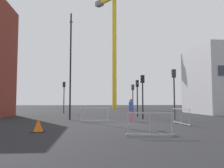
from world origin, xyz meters
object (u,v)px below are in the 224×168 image
(traffic_light_verge, at_px, (64,92))
(traffic_light_island, at_px, (143,89))
(streetlamp_tall, at_px, (71,58))
(traffic_light_crosswalk, at_px, (174,86))
(pedestrian_walking, at_px, (131,108))
(traffic_cone_striped, at_px, (38,126))
(traffic_light_corner, at_px, (137,92))
(construction_crane, at_px, (115,33))
(traffic_light_far, at_px, (133,94))

(traffic_light_verge, height_order, traffic_light_island, traffic_light_verge)
(traffic_light_verge, xyz_separation_m, traffic_light_island, (8.14, -10.85, -0.13))
(streetlamp_tall, xyz_separation_m, traffic_light_crosswalk, (8.81, -1.55, -2.56))
(traffic_light_crosswalk, bearing_deg, pedestrian_walking, -168.59)
(traffic_cone_striped, bearing_deg, traffic_light_crosswalk, 35.09)
(streetlamp_tall, relative_size, traffic_light_corner, 2.48)
(construction_crane, height_order, traffic_light_corner, construction_crane)
(traffic_light_crosswalk, height_order, pedestrian_walking, traffic_light_crosswalk)
(traffic_light_island, bearing_deg, pedestrian_walking, -123.26)
(construction_crane, distance_m, traffic_light_corner, 28.57)
(traffic_light_verge, bearing_deg, traffic_cone_striped, -87.49)
(pedestrian_walking, bearing_deg, streetlamp_tall, 155.04)
(construction_crane, height_order, pedestrian_walking, construction_crane)
(traffic_light_verge, relative_size, traffic_light_island, 1.06)
(traffic_light_corner, bearing_deg, traffic_light_verge, 137.77)
(traffic_light_corner, bearing_deg, traffic_cone_striped, -123.00)
(streetlamp_tall, relative_size, pedestrian_walking, 5.26)
(traffic_cone_striped, bearing_deg, traffic_light_far, 64.62)
(construction_crane, height_order, traffic_light_island, construction_crane)
(traffic_light_far, xyz_separation_m, traffic_cone_striped, (-7.97, -16.80, -2.17))
(traffic_light_crosswalk, height_order, traffic_light_island, traffic_light_crosswalk)
(streetlamp_tall, distance_m, traffic_light_far, 11.40)
(construction_crane, xyz_separation_m, traffic_light_far, (0.10, -19.83, -13.70))
(traffic_light_verge, bearing_deg, traffic_light_island, -53.11)
(traffic_light_far, bearing_deg, traffic_light_verge, 165.49)
(construction_crane, distance_m, traffic_light_far, 24.10)
(traffic_cone_striped, bearing_deg, traffic_light_verge, 92.51)
(traffic_light_corner, xyz_separation_m, traffic_light_island, (-0.18, -3.29, 0.09))
(traffic_light_crosswalk, relative_size, traffic_cone_striped, 6.31)
(traffic_light_verge, xyz_separation_m, traffic_light_crosswalk, (10.53, -12.26, 0.09))
(traffic_light_corner, distance_m, pedestrian_walking, 5.91)
(streetlamp_tall, height_order, traffic_cone_striped, streetlamp_tall)
(construction_crane, relative_size, traffic_light_crosswalk, 5.79)
(construction_crane, xyz_separation_m, traffic_cone_striped, (-7.87, -36.63, -15.87))
(traffic_light_crosswalk, height_order, traffic_light_far, traffic_light_crosswalk)
(streetlamp_tall, bearing_deg, traffic_light_island, -1.17)
(traffic_light_verge, bearing_deg, pedestrian_walking, -62.78)
(streetlamp_tall, height_order, pedestrian_walking, streetlamp_tall)
(traffic_light_corner, height_order, traffic_light_island, traffic_light_island)
(traffic_cone_striped, bearing_deg, traffic_light_corner, 57.00)
(traffic_light_crosswalk, bearing_deg, construction_crane, 93.50)
(traffic_light_crosswalk, bearing_deg, traffic_light_corner, 115.15)
(traffic_light_verge, height_order, traffic_light_far, traffic_light_verge)
(traffic_light_verge, distance_m, traffic_light_far, 9.10)
(streetlamp_tall, xyz_separation_m, traffic_light_island, (6.42, -0.13, -2.78))
(construction_crane, height_order, traffic_light_crosswalk, construction_crane)
(streetlamp_tall, bearing_deg, traffic_cone_striped, -96.06)
(streetlamp_tall, xyz_separation_m, pedestrian_walking, (4.98, -2.32, -4.38))
(traffic_cone_striped, bearing_deg, traffic_light_island, 48.40)
(streetlamp_tall, bearing_deg, traffic_light_corner, 25.62)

